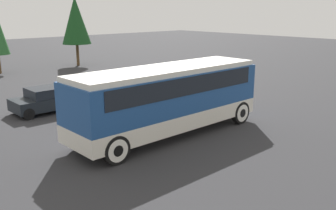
% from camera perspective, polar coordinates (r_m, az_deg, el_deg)
% --- Properties ---
extents(ground_plane, '(120.00, 120.00, 0.00)m').
position_cam_1_polar(ground_plane, '(16.92, 0.00, -4.53)').
color(ground_plane, '#2D2D30').
extents(tour_bus, '(9.36, 2.62, 3.07)m').
position_cam_1_polar(tour_bus, '(16.47, 0.24, 1.64)').
color(tour_bus, silver).
rests_on(tour_bus, ground_plane).
extents(parked_car_near, '(4.39, 1.90, 1.36)m').
position_cam_1_polar(parked_car_near, '(21.65, -17.21, 0.92)').
color(parked_car_near, black).
rests_on(parked_car_near, ground_plane).
extents(parked_car_mid, '(4.30, 1.92, 1.43)m').
position_cam_1_polar(parked_car_mid, '(23.16, -2.13, 2.48)').
color(parked_car_mid, silver).
rests_on(parked_car_mid, ground_plane).
extents(tree_center, '(2.81, 2.81, 6.68)m').
position_cam_1_polar(tree_center, '(38.34, -13.89, 12.40)').
color(tree_center, brown).
rests_on(tree_center, ground_plane).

